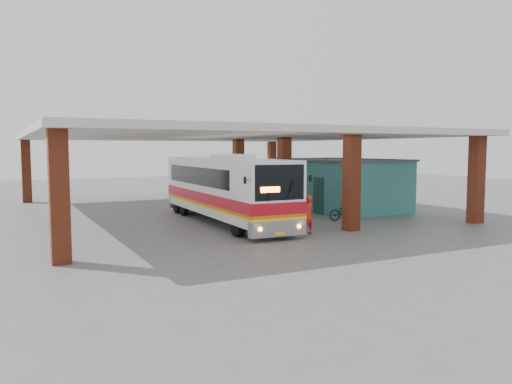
{
  "coord_description": "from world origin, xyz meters",
  "views": [
    {
      "loc": [
        -11.18,
        -21.02,
        3.7
      ],
      "look_at": [
        -0.33,
        0.0,
        1.66
      ],
      "focal_mm": 35.0,
      "sensor_mm": 36.0,
      "label": 1
    }
  ],
  "objects": [
    {
      "name": "ground",
      "position": [
        0.0,
        0.0,
        0.0
      ],
      "size": [
        90.0,
        90.0,
        0.0
      ],
      "primitive_type": "plane",
      "color": "#515154",
      "rests_on": "ground"
    },
    {
      "name": "brick_columns",
      "position": [
        1.43,
        5.0,
        2.17
      ],
      "size": [
        20.1,
        21.6,
        4.35
      ],
      "color": "#973C21",
      "rests_on": "ground"
    },
    {
      "name": "canopy_roof",
      "position": [
        0.5,
        6.5,
        4.5
      ],
      "size": [
        21.0,
        23.0,
        0.3
      ],
      "primitive_type": "cube",
      "color": "beige",
      "rests_on": "brick_columns"
    },
    {
      "name": "shop_building",
      "position": [
        7.49,
        4.0,
        1.56
      ],
      "size": [
        5.2,
        8.2,
        3.11
      ],
      "color": "#28655F",
      "rests_on": "ground"
    },
    {
      "name": "coach_bus",
      "position": [
        -1.11,
        1.92,
        1.72
      ],
      "size": [
        2.86,
        11.96,
        3.46
      ],
      "rotation": [
        0.0,
        0.0,
        -0.03
      ],
      "color": "white",
      "rests_on": "ground"
    },
    {
      "name": "motorcycle",
      "position": [
        4.7,
        -0.33,
        0.47
      ],
      "size": [
        1.86,
        0.9,
        0.94
      ],
      "primitive_type": "imported",
      "rotation": [
        0.0,
        0.0,
        1.41
      ],
      "color": "black",
      "rests_on": "ground"
    },
    {
      "name": "pedestrian",
      "position": [
        0.66,
        -2.96,
        0.85
      ],
      "size": [
        0.69,
        0.52,
        1.71
      ],
      "primitive_type": "imported",
      "rotation": [
        0.0,
        0.0,
        3.33
      ],
      "color": "red",
      "rests_on": "ground"
    },
    {
      "name": "red_chair",
      "position": [
        4.75,
        6.62,
        0.33
      ],
      "size": [
        0.38,
        0.38,
        0.71
      ],
      "rotation": [
        0.0,
        0.0,
        -0.02
      ],
      "color": "#AC1512",
      "rests_on": "ground"
    }
  ]
}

